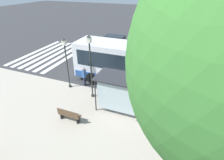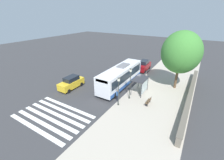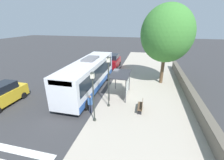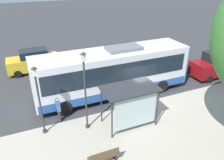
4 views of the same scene
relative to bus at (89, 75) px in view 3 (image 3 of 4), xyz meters
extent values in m
plane|color=#353538|center=(-1.94, -1.41, -1.82)|extent=(120.00, 120.00, 0.00)
cube|color=#ADA393|center=(-6.44, -1.41, -1.81)|extent=(9.00, 44.00, 0.02)
cube|color=#6B6356|center=(-10.49, -1.41, -1.29)|extent=(0.50, 20.00, 1.06)
cube|color=#5B5449|center=(-10.49, -1.41, -0.72)|extent=(0.60, 20.00, 0.08)
cube|color=silver|center=(0.00, 0.02, 0.05)|extent=(2.60, 10.96, 2.84)
cube|color=black|center=(0.00, 0.02, 0.42)|extent=(2.64, 10.08, 1.25)
cube|color=#264C93|center=(0.00, 0.02, -1.09)|extent=(2.64, 10.74, 0.57)
cube|color=#264C93|center=(0.00, -5.43, 0.05)|extent=(2.64, 0.06, 2.73)
cube|color=black|center=(0.00, 5.46, 1.19)|extent=(1.95, 0.08, 0.40)
cube|color=slate|center=(0.00, -0.80, 1.58)|extent=(1.30, 2.41, 0.22)
cylinder|color=black|center=(-1.22, 3.85, -1.32)|extent=(0.30, 1.00, 1.00)
cylinder|color=black|center=(1.22, 3.85, -1.32)|extent=(0.30, 1.00, 1.00)
cylinder|color=black|center=(-1.22, -3.38, -1.32)|extent=(0.30, 1.00, 1.00)
cylinder|color=black|center=(1.22, -3.38, -1.32)|extent=(0.30, 1.00, 1.00)
cylinder|color=#2D2D33|center=(-2.82, -0.86, -0.66)|extent=(0.08, 0.08, 2.33)
cylinder|color=#2D2D33|center=(-2.82, 1.95, -0.66)|extent=(0.08, 0.08, 2.33)
cylinder|color=#2D2D33|center=(-4.37, -0.86, -0.66)|extent=(0.08, 0.08, 2.33)
cylinder|color=#2D2D33|center=(-4.37, 1.95, -0.66)|extent=(0.08, 0.08, 2.33)
cube|color=#2D2D33|center=(-3.60, 0.55, 0.55)|extent=(1.86, 3.11, 0.08)
cube|color=silver|center=(-4.35, 0.55, -0.54)|extent=(0.03, 2.53, 1.87)
cylinder|color=#2D3347|center=(-1.85, 4.26, -1.44)|extent=(0.12, 0.12, 0.77)
cylinder|color=#2D3347|center=(-1.69, 4.26, -1.44)|extent=(0.12, 0.12, 0.77)
cube|color=#38609E|center=(-1.77, 4.26, -0.73)|extent=(0.34, 0.22, 0.63)
sphere|color=tan|center=(-1.77, 4.26, -0.31)|extent=(0.21, 0.21, 0.21)
cube|color=brown|center=(-5.82, 3.02, -1.37)|extent=(0.40, 1.45, 0.06)
cube|color=brown|center=(-5.99, 3.02, -1.14)|extent=(0.04, 1.45, 0.40)
cube|color=black|center=(-5.82, 2.44, -1.60)|extent=(0.32, 0.06, 0.45)
cube|color=black|center=(-5.82, 3.60, -1.60)|extent=(0.32, 0.06, 0.45)
cylinder|color=#2D332D|center=(-2.47, 5.25, -1.74)|extent=(0.24, 0.24, 0.16)
cylinder|color=#2D332D|center=(-2.47, 5.25, -0.05)|extent=(0.10, 0.10, 3.55)
cube|color=silver|center=(-2.47, 5.25, 1.90)|extent=(0.24, 0.24, 0.35)
pyramid|color=#2D332D|center=(-2.47, 5.25, 2.15)|extent=(0.28, 0.28, 0.14)
cylinder|color=#2D332D|center=(-3.00, 2.91, -1.74)|extent=(0.24, 0.24, 0.16)
cylinder|color=#2D332D|center=(-3.00, 2.91, 0.25)|extent=(0.10, 0.10, 4.14)
cube|color=silver|center=(-3.00, 2.91, 2.50)|extent=(0.24, 0.24, 0.35)
pyramid|color=#2D332D|center=(-3.00, 2.91, 2.74)|extent=(0.28, 0.28, 0.14)
cylinder|color=brown|center=(-7.98, -4.07, 0.34)|extent=(0.40, 0.40, 4.32)
ellipsoid|color=#3D7F33|center=(-7.98, -4.07, 4.10)|extent=(5.83, 5.83, 6.41)
cube|color=maroon|center=(-0.64, -9.26, -0.97)|extent=(1.77, 4.44, 1.16)
cube|color=black|center=(-0.64, -9.37, -0.02)|extent=(1.51, 2.31, 0.72)
cylinder|color=black|center=(-1.47, -7.81, -1.50)|extent=(0.22, 0.64, 0.64)
cylinder|color=black|center=(0.20, -7.81, -1.50)|extent=(0.22, 0.64, 0.64)
cylinder|color=black|center=(-1.47, -10.70, -1.50)|extent=(0.22, 0.64, 0.64)
cylinder|color=black|center=(0.20, -10.70, -1.50)|extent=(0.22, 0.64, 0.64)
cube|color=gold|center=(6.48, 4.88, -1.01)|extent=(1.73, 4.41, 1.07)
cube|color=black|center=(6.48, 4.77, -0.14)|extent=(1.47, 2.29, 0.67)
cylinder|color=black|center=(5.66, 3.45, -1.50)|extent=(0.22, 0.64, 0.64)
cylinder|color=black|center=(7.29, 3.45, -1.50)|extent=(0.22, 0.64, 0.64)
camera|label=1|loc=(-12.53, -2.41, 5.68)|focal=28.00mm
camera|label=2|loc=(-10.55, 20.25, 9.49)|focal=24.00mm
camera|label=3|loc=(-6.03, 14.38, 5.40)|focal=24.00mm
camera|label=4|loc=(-12.83, 5.59, 6.34)|focal=35.00mm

